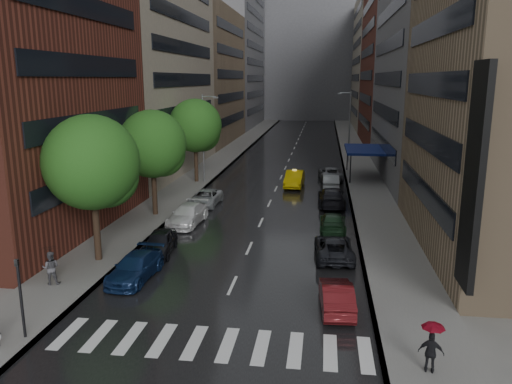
# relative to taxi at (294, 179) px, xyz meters

# --- Properties ---
(ground) EXTENTS (220.00, 220.00, 0.00)m
(ground) POSITION_rel_taxi_xyz_m (-1.75, -29.26, -0.82)
(ground) COLOR gray
(ground) RESTS_ON ground
(road) EXTENTS (14.00, 140.00, 0.01)m
(road) POSITION_rel_taxi_xyz_m (-1.75, 20.74, -0.81)
(road) COLOR black
(road) RESTS_ON ground
(sidewalk_left) EXTENTS (4.00, 140.00, 0.15)m
(sidewalk_left) POSITION_rel_taxi_xyz_m (-10.75, 20.74, -0.74)
(sidewalk_left) COLOR gray
(sidewalk_left) RESTS_ON ground
(sidewalk_right) EXTENTS (4.00, 140.00, 0.15)m
(sidewalk_right) POSITION_rel_taxi_xyz_m (7.25, 20.74, -0.74)
(sidewalk_right) COLOR gray
(sidewalk_right) RESTS_ON ground
(crosswalk) EXTENTS (13.15, 2.80, 0.01)m
(crosswalk) POSITION_rel_taxi_xyz_m (-1.55, -31.26, -0.80)
(crosswalk) COLOR silver
(crosswalk) RESTS_ON ground
(buildings_left) EXTENTS (8.00, 108.00, 38.00)m
(buildings_left) POSITION_rel_taxi_xyz_m (-16.75, 29.53, 15.17)
(buildings_left) COLOR maroon
(buildings_left) RESTS_ON ground
(buildings_right) EXTENTS (8.05, 109.10, 36.00)m
(buildings_right) POSITION_rel_taxi_xyz_m (13.25, 27.44, 14.22)
(buildings_right) COLOR #937A5B
(buildings_right) RESTS_ON ground
(building_far) EXTENTS (40.00, 14.00, 32.00)m
(building_far) POSITION_rel_taxi_xyz_m (-1.75, 88.74, 15.18)
(building_far) COLOR slate
(building_far) RESTS_ON ground
(tree_near) EXTENTS (5.52, 5.52, 8.79)m
(tree_near) POSITION_rel_taxi_xyz_m (-10.35, -22.84, 5.20)
(tree_near) COLOR #382619
(tree_near) RESTS_ON ground
(tree_mid) EXTENTS (5.29, 5.29, 8.43)m
(tree_mid) POSITION_rel_taxi_xyz_m (-10.35, -12.52, 4.95)
(tree_mid) COLOR #382619
(tree_mid) RESTS_ON ground
(tree_far) EXTENTS (5.49, 5.49, 8.75)m
(tree_far) POSITION_rel_taxi_xyz_m (-10.35, 0.63, 5.17)
(tree_far) COLOR #382619
(tree_far) RESTS_ON ground
(taxi) EXTENTS (1.94, 5.03, 1.63)m
(taxi) POSITION_rel_taxi_xyz_m (0.00, 0.00, 0.00)
(taxi) COLOR #E3BC0B
(taxi) RESTS_ON ground
(parked_cars_left) EXTENTS (2.49, 21.28, 1.48)m
(parked_cars_left) POSITION_rel_taxi_xyz_m (-7.15, -16.78, -0.11)
(parked_cars_left) COLOR #0F2146
(parked_cars_left) RESTS_ON ground
(parked_cars_right) EXTENTS (2.86, 36.34, 1.60)m
(parked_cars_right) POSITION_rel_taxi_xyz_m (3.65, -9.53, -0.10)
(parked_cars_right) COLOR #551114
(parked_cars_right) RESTS_ON ground
(ped_black_umbrella) EXTENTS (1.02, 0.98, 2.09)m
(ped_black_umbrella) POSITION_rel_taxi_xyz_m (-11.16, -26.68, 0.56)
(ped_black_umbrella) COLOR #504F54
(ped_black_umbrella) RESTS_ON sidewalk_left
(ped_red_umbrella) EXTENTS (0.98, 0.82, 2.01)m
(ped_red_umbrella) POSITION_rel_taxi_xyz_m (6.97, -32.37, 0.52)
(ped_red_umbrella) COLOR black
(ped_red_umbrella) RESTS_ON sidewalk_right
(traffic_light) EXTENTS (0.18, 0.15, 3.45)m
(traffic_light) POSITION_rel_taxi_xyz_m (-9.35, -32.02, 1.41)
(traffic_light) COLOR black
(traffic_light) RESTS_ON sidewalk_left
(street_lamp_left) EXTENTS (1.74, 0.22, 9.00)m
(street_lamp_left) POSITION_rel_taxi_xyz_m (-9.47, 0.74, 4.07)
(street_lamp_left) COLOR gray
(street_lamp_left) RESTS_ON sidewalk_left
(street_lamp_right) EXTENTS (1.74, 0.22, 9.00)m
(street_lamp_right) POSITION_rel_taxi_xyz_m (5.97, 15.74, 4.07)
(street_lamp_right) COLOR gray
(street_lamp_right) RESTS_ON sidewalk_right
(awning) EXTENTS (4.00, 8.00, 3.12)m
(awning) POSITION_rel_taxi_xyz_m (7.24, 5.74, 2.32)
(awning) COLOR navy
(awning) RESTS_ON sidewalk_right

